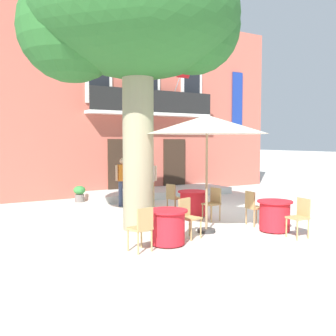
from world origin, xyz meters
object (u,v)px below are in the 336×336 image
at_px(cafe_chair_near_tree_1, 253,206).
at_px(cafe_chair_middle_1, 213,202).
at_px(plane_tree, 134,21).
at_px(pedestrian_near_entrance, 150,179).
at_px(cafe_chair_near_tree_0, 300,215).
at_px(cafe_table_front, 168,227).
at_px(cafe_table_middle, 193,203).
at_px(cafe_chair_front_0, 188,215).
at_px(ground_planter_left, 79,193).
at_px(cafe_umbrella, 207,125).
at_px(cafe_chair_middle_0, 173,196).
at_px(cafe_table_near_tree, 275,216).
at_px(cafe_chair_front_1, 142,226).
at_px(pedestrian_mid_plaza, 123,179).

xyz_separation_m(cafe_chair_near_tree_1, cafe_chair_middle_1, (-0.49, 1.08, 0.00)).
distance_m(plane_tree, pedestrian_near_entrance, 5.46).
relative_size(plane_tree, cafe_chair_near_tree_0, 7.57).
bearing_deg(cafe_chair_middle_1, cafe_table_front, -147.21).
bearing_deg(cafe_table_middle, cafe_chair_front_0, -127.02).
xyz_separation_m(ground_planter_left, pedestrian_near_entrance, (1.76, -2.15, 0.59)).
distance_m(cafe_chair_middle_1, cafe_umbrella, 2.55).
distance_m(cafe_chair_middle_0, cafe_chair_front_0, 3.02).
bearing_deg(cafe_chair_front_0, cafe_chair_near_tree_0, -30.33).
xyz_separation_m(cafe_chair_middle_0, cafe_umbrella, (-0.59, -2.50, 2.08)).
relative_size(plane_tree, ground_planter_left, 11.67).
xyz_separation_m(cafe_chair_near_tree_1, cafe_table_front, (-2.90, -0.47, -0.14)).
bearing_deg(plane_tree, pedestrian_near_entrance, 55.57).
bearing_deg(cafe_chair_near_tree_0, cafe_chair_middle_0, 103.18).
distance_m(cafe_chair_near_tree_1, ground_planter_left, 6.76).
relative_size(cafe_chair_near_tree_1, ground_planter_left, 1.54).
bearing_deg(plane_tree, cafe_chair_near_tree_0, -43.49).
distance_m(cafe_table_near_tree, cafe_table_middle, 2.65).
xyz_separation_m(cafe_chair_near_tree_0, cafe_chair_front_1, (-3.66, 0.82, 0.00)).
bearing_deg(cafe_umbrella, cafe_chair_near_tree_0, -44.85).
distance_m(cafe_chair_front_0, cafe_chair_front_1, 1.51).
height_order(cafe_table_front, pedestrian_near_entrance, pedestrian_near_entrance).
relative_size(cafe_chair_near_tree_1, cafe_umbrella, 0.31).
height_order(cafe_table_middle, cafe_chair_front_1, cafe_chair_front_1).
bearing_deg(cafe_chair_near_tree_1, cafe_chair_near_tree_0, -88.73).
height_order(cafe_chair_front_0, cafe_umbrella, cafe_umbrella).
distance_m(cafe_table_middle, pedestrian_mid_plaza, 2.96).
bearing_deg(pedestrian_near_entrance, pedestrian_mid_plaza, 148.79).
xyz_separation_m(cafe_table_middle, pedestrian_near_entrance, (-0.22, 2.26, 0.53)).
height_order(cafe_chair_near_tree_0, cafe_chair_front_0, same).
bearing_deg(cafe_table_front, cafe_table_near_tree, -5.48).
bearing_deg(cafe_chair_middle_1, cafe_chair_near_tree_1, -65.54).
height_order(cafe_table_front, pedestrian_mid_plaza, pedestrian_mid_plaza).
xyz_separation_m(cafe_chair_near_tree_1, ground_planter_left, (-2.67, 6.21, -0.20)).
height_order(cafe_chair_middle_0, cafe_umbrella, cafe_umbrella).
distance_m(cafe_table_near_tree, cafe_chair_middle_1, 1.90).
height_order(cafe_chair_front_1, ground_planter_left, cafe_chair_front_1).
bearing_deg(plane_tree, pedestrian_mid_plaza, 70.68).
bearing_deg(ground_planter_left, cafe_chair_middle_0, -64.52).
bearing_deg(ground_planter_left, cafe_chair_front_0, -85.83).
distance_m(cafe_chair_middle_0, cafe_chair_front_1, 4.21).
distance_m(cafe_chair_near_tree_0, ground_planter_left, 8.18).
height_order(ground_planter_left, pedestrian_near_entrance, pedestrian_near_entrance).
bearing_deg(cafe_umbrella, ground_planter_left, 100.64).
xyz_separation_m(cafe_chair_middle_1, cafe_table_front, (-2.41, -1.55, -0.14)).
relative_size(cafe_chair_near_tree_1, cafe_chair_middle_1, 1.00).
distance_m(cafe_table_near_tree, pedestrian_mid_plaza, 5.59).
distance_m(cafe_table_near_tree, cafe_chair_front_0, 2.28).
bearing_deg(cafe_chair_middle_0, pedestrian_mid_plaza, 111.08).
relative_size(plane_tree, cafe_table_middle, 7.97).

